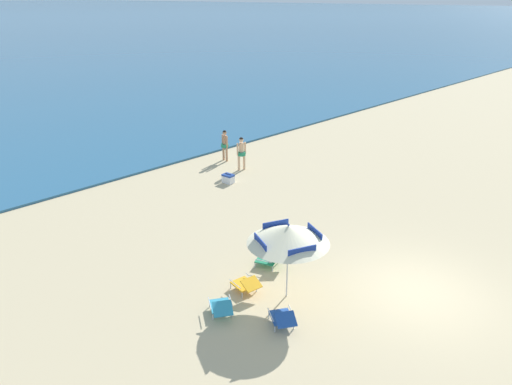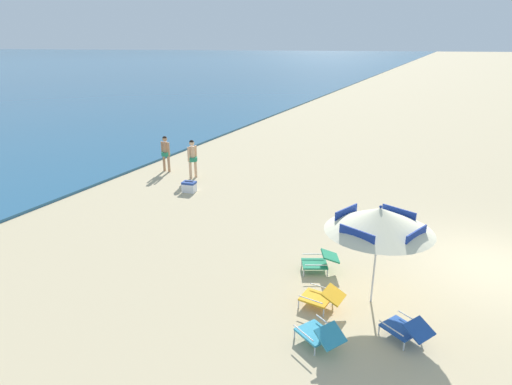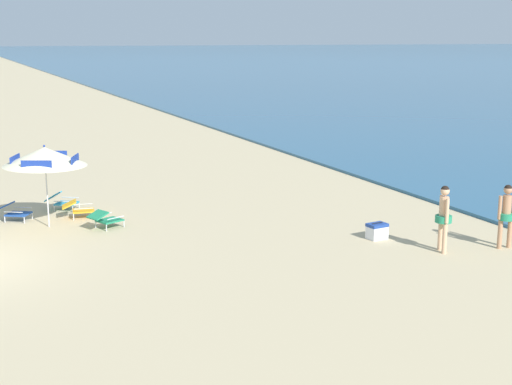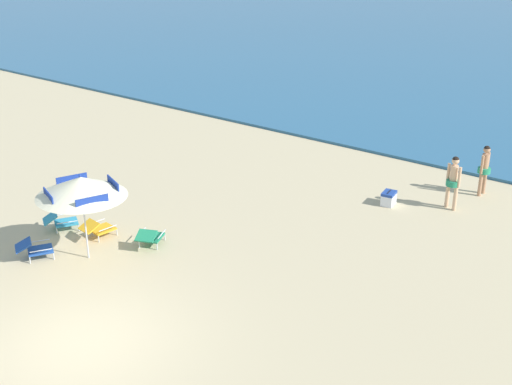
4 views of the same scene
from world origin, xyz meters
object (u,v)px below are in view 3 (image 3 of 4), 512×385
Objects in this scene: person_standing_near_shore at (506,212)px; cooler_box at (377,231)px; person_standing_beside at (444,214)px; beach_umbrella_striped_main at (45,156)px; lounge_chair_facing_sea at (62,201)px; lounge_chair_under_umbrella at (105,218)px; lounge_chair_spare_folded at (78,208)px; lounge_chair_beside_umbrella at (14,211)px.

person_standing_near_shore is 2.92× the size of cooler_box.
person_standing_beside reaches higher than person_standing_near_shore.
cooler_box is at bearing -128.81° from person_standing_near_shore.
beach_umbrella_striped_main is 2.56m from lounge_chair_facing_sea.
beach_umbrella_striped_main is at bearing -120.15° from lounge_chair_under_umbrella.
lounge_chair_spare_folded is 8.40m from cooler_box.
lounge_chair_facing_sea is 1.20m from lounge_chair_spare_folded.
lounge_chair_facing_sea is at bearing -135.90° from person_standing_beside.
lounge_chair_under_umbrella is at bearing 49.72° from lounge_chair_beside_umbrella.
person_standing_beside is (7.15, 9.13, 0.66)m from lounge_chair_beside_umbrella.
cooler_box is (-1.93, -2.39, -0.71)m from person_standing_near_shore.
beach_umbrella_striped_main is 10.37m from person_standing_beside.
lounge_chair_spare_folded is at bearing -162.60° from lounge_chair_under_umbrella.
person_standing_near_shore is 0.98× the size of person_standing_beside.
lounge_chair_beside_umbrella is 1.64m from lounge_chair_facing_sea.
lounge_chair_facing_sea is 1.09× the size of lounge_chair_spare_folded.
lounge_chair_under_umbrella is 1.87× the size of cooler_box.
lounge_chair_beside_umbrella is at bearing -102.31° from lounge_chair_spare_folded.
beach_umbrella_striped_main is 2.91× the size of lounge_chair_beside_umbrella.
person_standing_beside is at bearing 52.66° from lounge_chair_under_umbrella.
lounge_chair_under_umbrella is at bearing -121.25° from cooler_box.
person_standing_beside reaches higher than lounge_chair_facing_sea.
person_standing_near_shore is at bearing 48.22° from lounge_chair_facing_sea.
beach_umbrella_striped_main is 2.29m from lounge_chair_under_umbrella.
lounge_chair_spare_folded reaches higher than lounge_chair_under_umbrella.
lounge_chair_under_umbrella is 0.62× the size of person_standing_beside.
lounge_chair_under_umbrella is 1.55m from lounge_chair_spare_folded.
lounge_chair_under_umbrella is 10.25m from person_standing_near_shore.
lounge_chair_beside_umbrella is at bearing -61.07° from lounge_chair_facing_sea.
beach_umbrella_striped_main is at bearing 37.60° from lounge_chair_beside_umbrella.
cooler_box is (5.20, 6.60, -0.07)m from lounge_chair_spare_folded.
lounge_chair_under_umbrella reaches higher than cooler_box.
lounge_chair_spare_folded is 0.59× the size of person_standing_beside.
person_standing_beside is at bearing 53.77° from beach_umbrella_striped_main.
lounge_chair_under_umbrella is 2.75m from lounge_chair_facing_sea.
lounge_chair_facing_sea is 0.66× the size of person_standing_near_shore.
person_standing_near_shore is at bearing 77.57° from person_standing_beside.
cooler_box is at bearing 51.77° from lounge_chair_spare_folded.
lounge_chair_spare_folded is 0.60× the size of person_standing_near_shore.
lounge_chair_beside_umbrella is 0.99× the size of lounge_chair_facing_sea.
person_standing_beside is (6.78, 7.41, 0.66)m from lounge_chair_spare_folded.
lounge_chair_spare_folded is at bearing -128.39° from person_standing_near_shore.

